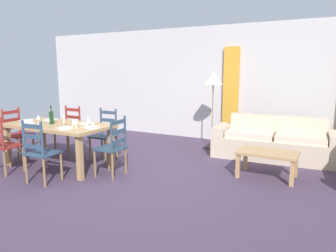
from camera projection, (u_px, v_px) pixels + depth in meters
The scene contains 33 objects.
ground_plane at pixel (122, 176), 5.09m from camera, with size 9.60×9.60×0.02m, color #45364D.
wall_far at pixel (201, 84), 7.71m from camera, with size 9.60×0.16×2.70m, color beige.
curtain_panel_left at pixel (231, 95), 7.27m from camera, with size 0.35×0.08×2.20m, color gold.
dining_table at pixel (58, 129), 5.47m from camera, with size 1.90×0.96×0.75m.
dining_chair_near_left at pixel (3, 145), 5.11m from camera, with size 0.42×0.40×0.96m.
dining_chair_near_right at pixel (40, 152), 4.66m from camera, with size 0.44×0.42×0.96m.
dining_chair_far_left at pixel (69, 130), 6.36m from camera, with size 0.43×0.41×0.96m.
dining_chair_far_right at pixel (105, 134), 5.95m from camera, with size 0.42×0.40×0.96m.
dining_chair_head_west at pixel (17, 133), 6.03m from camera, with size 0.42×0.44×0.96m.
dining_chair_head_east at pixel (113, 147), 4.98m from camera, with size 0.41×0.43×0.96m.
dinner_plate_near_left at pixel (28, 124), 5.45m from camera, with size 0.24×0.24×0.02m, color white.
fork_near_left at pixel (22, 123), 5.52m from camera, with size 0.02×0.17×0.01m, color silver.
dinner_plate_near_right at pixel (66, 128), 5.03m from camera, with size 0.24×0.24×0.02m, color white.
fork_near_right at pixel (59, 128), 5.10m from camera, with size 0.02×0.17×0.01m, color silver.
dinner_plate_far_left at pixel (51, 120), 5.88m from camera, with size 0.24×0.24×0.02m, color white.
fork_far_left at pixel (45, 119), 5.95m from camera, with size 0.02×0.17×0.01m, color silver.
dinner_plate_far_right at pixel (87, 123), 5.46m from camera, with size 0.24×0.24×0.02m, color white.
fork_far_right at pixel (81, 123), 5.53m from camera, with size 0.02×0.17×0.01m, color silver.
dinner_plate_head_west at pixel (27, 120), 5.82m from camera, with size 0.24×0.24×0.02m, color white.
fork_head_west at pixel (22, 120), 5.89m from camera, with size 0.02×0.17×0.01m, color silver.
dinner_plate_head_east at pixel (92, 127), 5.09m from camera, with size 0.24×0.24×0.02m, color white.
fork_head_east at pixel (85, 127), 5.16m from camera, with size 0.02×0.17×0.01m, color silver.
wine_bottle at pixel (51, 117), 5.44m from camera, with size 0.07×0.07×0.32m.
wine_glass_near_left at pixel (38, 117), 5.47m from camera, with size 0.06×0.06×0.16m.
wine_glass_near_right at pixel (76, 121), 5.05m from camera, with size 0.06×0.06×0.16m.
wine_glass_far_left at pixel (51, 116), 5.68m from camera, with size 0.06×0.06×0.16m.
wine_glass_far_right at pixel (88, 119), 5.27m from camera, with size 0.06×0.06×0.16m.
coffee_cup_primary at pixel (74, 123), 5.34m from camera, with size 0.07×0.07×0.09m, color silver.
candle_tall at pixel (51, 119), 5.54m from camera, with size 0.05×0.05×0.27m.
candle_short at pixel (64, 123), 5.32m from camera, with size 0.05×0.05×0.18m.
couch at pixel (275, 143), 6.02m from camera, with size 2.33×0.95×0.80m.
coffee_table at pixel (268, 156), 4.92m from camera, with size 0.90×0.56×0.42m.
standing_lamp at pixel (213, 83), 6.62m from camera, with size 0.40×0.40×1.64m.
Camera 1 is at (2.96, -3.94, 1.66)m, focal length 33.65 mm.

